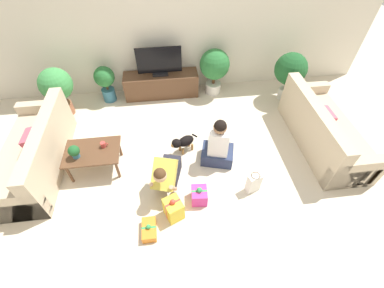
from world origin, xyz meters
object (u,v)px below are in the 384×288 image
gift_box_b (173,209)px  mug (103,145)px  sofa_left (36,154)px  person_kneeling (166,173)px  coffee_table (93,153)px  tv_console (161,85)px  tv (159,63)px  gift_box_c (149,229)px  potted_plant_back_left (105,81)px  tabletop_plant (74,151)px  dog (183,142)px  potted_plant_corner_left (57,86)px  sofa_right (322,130)px  potted_plant_corner_right (290,70)px  gift_box_a (199,195)px  person_sitting (218,147)px  potted_plant_back_right (214,67)px

gift_box_b → mug: size_ratio=3.33×
sofa_left → person_kneeling: bearing=72.3°
coffee_table → tv_console: size_ratio=0.55×
tv_console → tv: tv is taller
person_kneeling → gift_box_c: size_ratio=2.45×
potted_plant_back_left → tabletop_plant: (-0.24, -1.97, 0.07)m
dog → gift_box_c: (-0.62, -1.42, -0.17)m
potted_plant_corner_left → gift_box_c: size_ratio=3.08×
tv_console → tv: (0.00, 0.00, 0.51)m
tv_console → tv: bearing=0.0°
gift_box_c → dog: bearing=66.6°
sofa_right → tabletop_plant: bearing=92.7°
tabletop_plant → potted_plant_corner_left: bearing=109.6°
potted_plant_corner_right → gift_box_c: (-2.92, -2.71, -0.62)m
gift_box_b → gift_box_c: gift_box_b is taller
dog → gift_box_a: 1.02m
sofa_left → person_sitting: (2.94, -0.25, 0.05)m
person_sitting → gift_box_a: (-0.41, -0.73, -0.23)m
mug → tabletop_plant: 0.43m
tv_console → coffee_table: bearing=-121.2°
coffee_table → potted_plant_corner_right: 4.05m
sofa_left → potted_plant_back_right: 3.67m
gift_box_c → sofa_right: bearing=23.5°
gift_box_c → tv_console: bearing=84.1°
tv_console → tabletop_plant: 2.46m
potted_plant_back_right → potted_plant_corner_right: bearing=-15.4°
tv_console → sofa_right: bearing=-33.6°
sofa_left → tabletop_plant: bearing=71.1°
potted_plant_corner_right → person_kneeling: potted_plant_corner_right is taller
person_sitting → dog: size_ratio=1.94×
person_sitting → tabletop_plant: person_sitting is taller
tv → potted_plant_corner_left: bearing=-168.4°
coffee_table → dog: coffee_table is taller
potted_plant_corner_left → tv: bearing=11.6°
potted_plant_back_left → gift_box_b: 3.14m
sofa_right → potted_plant_corner_left: potted_plant_corner_left is taller
sofa_left → mug: (1.12, -0.09, 0.16)m
potted_plant_corner_left → dog: (2.24, -1.34, -0.42)m
person_kneeling → tv: bearing=106.4°
potted_plant_corner_right → gift_box_c: 4.03m
gift_box_b → potted_plant_corner_right: bearing=44.1°
tv_console → potted_plant_back_left: bearing=-177.5°
person_kneeling → gift_box_a: bearing=-17.9°
tv_console → mug: 2.11m
sofa_right → coffee_table: (-3.91, -0.10, 0.07)m
potted_plant_back_right → potted_plant_corner_left: (-3.08, -0.35, 0.02)m
dog → gift_box_c: size_ratio=1.49×
potted_plant_corner_right → gift_box_a: 3.21m
dog → mug: 1.30m
person_kneeling → gift_box_b: bearing=-66.7°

